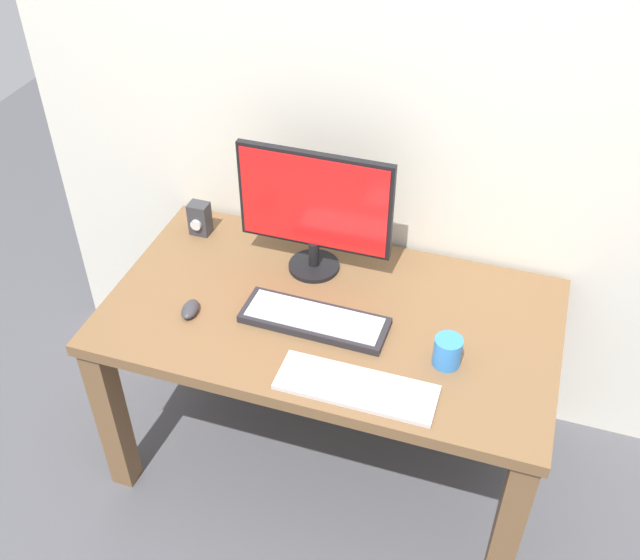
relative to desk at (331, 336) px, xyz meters
The scene contains 9 objects.
ground_plane 0.59m from the desk, ahead, with size 6.00×6.00×0.00m, color #4C4C51.
wall_back 1.01m from the desk, 90.00° to the left, with size 2.52×0.04×3.00m, color silver.
desk is the anchor object (origin of this frame).
monitor 0.42m from the desk, 121.08° to the left, with size 0.51×0.17×0.44m.
keyboard_primary 0.14m from the desk, 115.37° to the right, with size 0.46×0.16×0.03m.
keyboard_secondary 0.36m from the desk, 60.16° to the right, with size 0.46×0.15×0.02m.
mouse 0.46m from the desk, 160.90° to the right, with size 0.05×0.09×0.03m, color #333338.
audio_controller 0.65m from the desk, 155.60° to the left, with size 0.07×0.07×0.12m.
coffee_mug 0.43m from the desk, 15.88° to the right, with size 0.08×0.08×0.09m, color #337FD8.
Camera 1 is at (0.51, -1.68, 2.28)m, focal length 41.73 mm.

